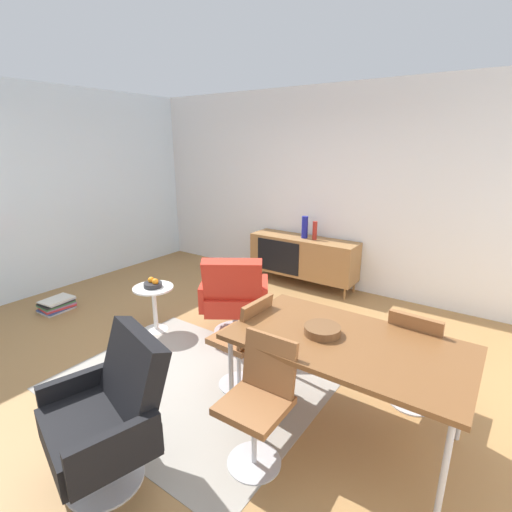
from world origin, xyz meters
TOP-DOWN VIEW (x-y plane):
  - ground_plane at (0.00, 0.00)m, footprint 8.32×8.32m
  - wall_back at (0.00, 2.60)m, footprint 6.80×0.12m
  - wall_window_left at (-3.20, 0.00)m, footprint 0.12×5.60m
  - sideboard at (-0.29, 2.30)m, footprint 1.60×0.45m
  - vase_cobalt at (-0.28, 2.30)m, footprint 0.09×0.09m
  - vase_sculptural_dark at (-0.12, 2.30)m, footprint 0.07×0.07m
  - dining_table at (1.38, -0.19)m, footprint 1.60×0.90m
  - wooden_bowl_on_table at (1.20, -0.21)m, footprint 0.26×0.26m
  - dining_chair_back_right at (1.73, 0.37)m, footprint 0.42×0.44m
  - dining_chair_near_window at (0.49, -0.20)m, footprint 0.44×0.41m
  - dining_chair_front_left at (1.03, -0.75)m, footprint 0.41×0.43m
  - lounge_chair_red at (-0.16, 0.50)m, footprint 0.90×0.89m
  - armchair_black_shell at (0.35, -1.39)m, footprint 0.83×0.79m
  - side_table_round at (-0.96, 0.07)m, footprint 0.44×0.44m
  - fruit_bowl at (-0.96, 0.08)m, footprint 0.20×0.20m
  - magazine_stack at (-2.40, -0.30)m, footprint 0.33×0.40m
  - area_rug at (0.07, -0.45)m, footprint 2.20×1.70m

SIDE VIEW (x-z plane):
  - ground_plane at x=0.00m, z-range 0.00..0.00m
  - area_rug at x=0.07m, z-range 0.00..0.01m
  - magazine_stack at x=-2.40m, z-range 0.00..0.15m
  - side_table_round at x=-0.96m, z-range 0.06..0.58m
  - sideboard at x=-0.29m, z-range 0.08..0.80m
  - lounge_chair_red at x=-0.16m, z-range -0.01..0.94m
  - armchair_black_shell at x=0.35m, z-range -0.01..0.94m
  - dining_chair_back_right at x=1.73m, z-range 0.04..0.90m
  - dining_chair_near_window at x=0.49m, z-range 0.04..0.90m
  - dining_chair_front_left at x=1.03m, z-range 0.04..0.90m
  - fruit_bowl at x=-0.96m, z-range 0.50..0.61m
  - dining_table at x=1.38m, z-range 0.33..1.07m
  - wooden_bowl_on_table at x=1.20m, z-range 0.74..0.80m
  - vase_sculptural_dark at x=-0.12m, z-range 0.72..0.98m
  - vase_cobalt at x=-0.28m, z-range 0.72..1.04m
  - wall_back at x=0.00m, z-range 0.00..2.80m
  - wall_window_left at x=-3.20m, z-range 0.00..2.80m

